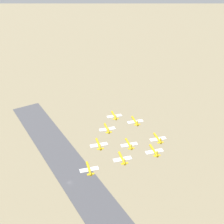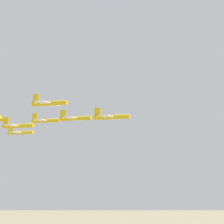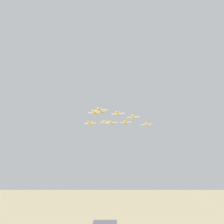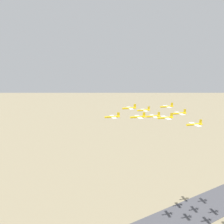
% 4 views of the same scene
% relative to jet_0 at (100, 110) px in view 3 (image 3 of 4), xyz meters
% --- Properties ---
extents(jet_0, '(9.22, 9.09, 3.41)m').
position_rel_jet_0_xyz_m(jet_0, '(0.00, 0.00, 0.00)').
color(jet_0, gold).
extents(jet_1, '(9.22, 9.09, 3.41)m').
position_rel_jet_0_xyz_m(jet_1, '(16.76, 2.38, 1.13)').
color(jet_1, gold).
extents(jet_2, '(9.22, 9.09, 3.41)m').
position_rel_jet_0_xyz_m(jet_2, '(6.06, 15.80, 3.28)').
color(jet_2, gold).
extents(jet_3, '(9.22, 9.09, 3.41)m').
position_rel_jet_0_xyz_m(jet_3, '(33.51, 4.76, 1.87)').
color(jet_3, gold).
extents(jet_4, '(9.22, 9.09, 3.41)m').
position_rel_jet_0_xyz_m(jet_4, '(22.81, 18.18, -1.47)').
color(jet_4, gold).
extents(jet_5, '(9.22, 9.09, 3.41)m').
position_rel_jet_0_xyz_m(jet_5, '(12.12, 31.60, -0.95)').
color(jet_5, gold).
extents(jet_6, '(9.22, 9.09, 3.41)m').
position_rel_jet_0_xyz_m(jet_6, '(50.27, 7.15, -1.01)').
color(jet_6, gold).
extents(jet_7, '(9.22, 9.09, 3.41)m').
position_rel_jet_0_xyz_m(jet_7, '(39.57, 20.57, 1.71)').
color(jet_7, gold).
extents(jet_8, '(9.22, 9.09, 3.41)m').
position_rel_jet_0_xyz_m(jet_8, '(28.87, 33.99, 2.88)').
color(jet_8, gold).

